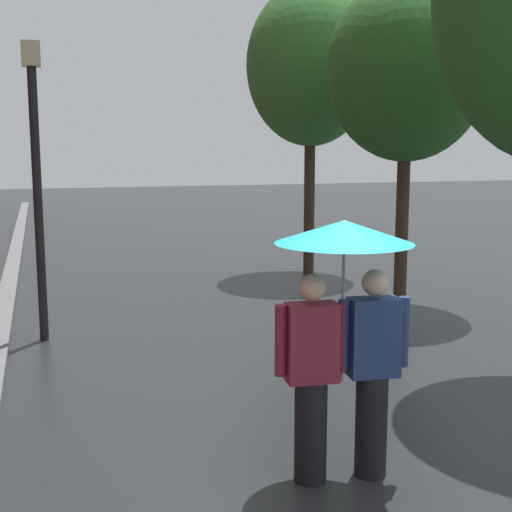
% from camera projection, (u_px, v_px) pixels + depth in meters
% --- Properties ---
extents(ground_plane, '(80.00, 80.00, 0.00)m').
position_uv_depth(ground_plane, '(395.00, 487.00, 5.53)').
color(ground_plane, '#26282B').
extents(kerb_strip, '(0.30, 36.00, 0.12)m').
position_uv_depth(kerb_strip, '(11.00, 276.00, 14.03)').
color(kerb_strip, slate).
rests_on(kerb_strip, ground).
extents(street_tree_1, '(2.58, 2.58, 5.31)m').
position_uv_depth(street_tree_1, '(407.00, 71.00, 11.24)').
color(street_tree_1, '#473323').
rests_on(street_tree_1, ground).
extents(street_tree_2, '(2.61, 2.61, 5.87)m').
position_uv_depth(street_tree_2, '(311.00, 66.00, 14.18)').
color(street_tree_2, '#473323').
rests_on(street_tree_2, ground).
extents(couple_under_umbrella, '(1.09, 1.08, 2.09)m').
position_uv_depth(couple_under_umbrella, '(343.00, 312.00, 5.50)').
color(couple_under_umbrella, black).
rests_on(couple_under_umbrella, ground).
extents(street_lamp_post, '(0.24, 0.24, 3.99)m').
position_uv_depth(street_lamp_post, '(36.00, 169.00, 9.33)').
color(street_lamp_post, black).
rests_on(street_lamp_post, ground).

